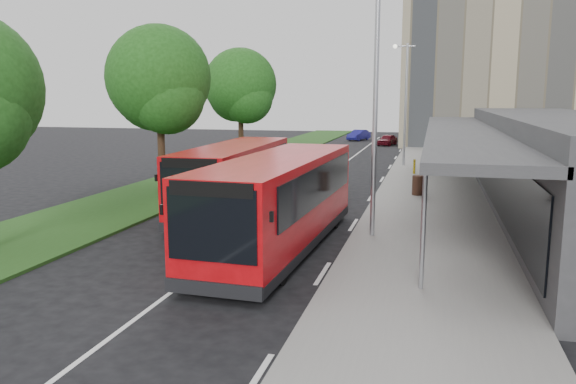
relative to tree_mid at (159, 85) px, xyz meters
name	(u,v)px	position (x,y,z in m)	size (l,w,h in m)	color
ground	(233,246)	(7.01, -9.05, -5.28)	(120.00, 120.00, 0.00)	black
pavement	(431,171)	(13.01, 10.95, -5.20)	(5.00, 80.00, 0.15)	gray
grass_verge	(237,165)	(0.01, 10.95, -5.23)	(5.00, 80.00, 0.10)	#214315
lane_centre_line	(323,180)	(7.01, 5.95, -5.27)	(0.12, 70.00, 0.01)	silver
kerb_dashes	(386,172)	(10.31, 9.95, -5.27)	(0.12, 56.00, 0.01)	silver
office_block	(523,51)	(21.01, 32.95, 3.72)	(22.00, 12.00, 18.00)	tan
station_building	(556,164)	(17.87, -1.05, -3.23)	(7.70, 26.00, 4.00)	#323234
tree_mid	(159,85)	(0.00, 0.00, 0.00)	(5.08, 5.08, 8.17)	#332214
tree_far	(240,90)	(0.00, 12.00, -0.09)	(5.00, 5.00, 8.04)	#332214
lamp_post_near	(373,97)	(11.13, -7.05, -0.56)	(1.44, 0.28, 8.00)	#9A9CA2
lamp_post_far	(405,96)	(11.13, 12.95, -0.56)	(1.44, 0.28, 8.00)	#9A9CA2
bus_main	(280,202)	(8.53, -8.93, -3.79)	(3.01, 10.30, 2.89)	red
bus_second	(235,178)	(5.19, -3.73, -3.87)	(2.82, 9.80, 2.75)	red
litter_bin	(418,185)	(12.45, 1.30, -4.67)	(0.51, 0.51, 0.91)	#372016
bollard	(414,167)	(12.05, 8.75, -4.69)	(0.14, 0.14, 0.86)	yellow
car_near	(387,140)	(8.77, 30.20, -4.73)	(1.28, 3.19, 1.09)	#550C17
car_far	(359,135)	(5.24, 35.73, -4.70)	(1.21, 3.47, 1.14)	navy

